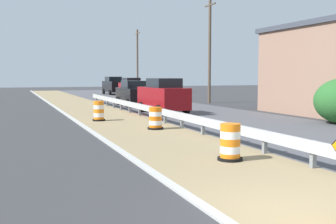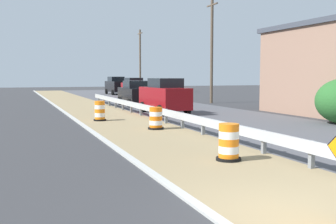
{
  "view_description": "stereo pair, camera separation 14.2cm",
  "coord_description": "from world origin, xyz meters",
  "views": [
    {
      "loc": [
        -4.4,
        -5.23,
        2.3
      ],
      "look_at": [
        1.23,
        9.07,
        0.92
      ],
      "focal_mm": 43.26,
      "sensor_mm": 36.0,
      "label": 1
    },
    {
      "loc": [
        -4.27,
        -5.28,
        2.3
      ],
      "look_at": [
        1.23,
        9.07,
        0.92
      ],
      "focal_mm": 43.26,
      "sensor_mm": 36.0,
      "label": 2
    }
  ],
  "objects": [
    {
      "name": "utility_pole_far",
      "position": [
        11.74,
        46.92,
        4.37
      ],
      "size": [
        0.24,
        1.8,
        8.42
      ],
      "color": "brown",
      "rests_on": "ground"
    },
    {
      "name": "traffic_barrel_close",
      "position": [
        1.45,
        11.09,
        0.43
      ],
      "size": [
        0.69,
        0.69,
        0.96
      ],
      "color": "orange",
      "rests_on": "ground"
    },
    {
      "name": "car_lead_near_lane",
      "position": [
        4.58,
        24.7,
        0.96
      ],
      "size": [
        2.09,
        4.48,
        1.92
      ],
      "rotation": [
        0.0,
        0.0,
        1.56
      ],
      "color": "black",
      "rests_on": "ground"
    },
    {
      "name": "traffic_barrel_mid",
      "position": [
        -0.15,
        15.22,
        0.46
      ],
      "size": [
        0.64,
        0.64,
        1.02
      ],
      "color": "orange",
      "rests_on": "ground"
    },
    {
      "name": "utility_pole_mid",
      "position": [
        11.31,
        25.17,
        4.48
      ],
      "size": [
        0.24,
        1.8,
        8.64
      ],
      "color": "brown",
      "rests_on": "ground"
    },
    {
      "name": "car_trailing_near_lane",
      "position": [
        8.29,
        38.03,
        1.04
      ],
      "size": [
        2.07,
        4.58,
        2.08
      ],
      "rotation": [
        0.0,
        0.0,
        -1.53
      ],
      "color": "maroon",
      "rests_on": "ground"
    },
    {
      "name": "car_mid_far_lane",
      "position": [
        7.75,
        44.05,
        1.1
      ],
      "size": [
        2.12,
        4.76,
        2.19
      ],
      "rotation": [
        0.0,
        0.0,
        -1.54
      ],
      "color": "black",
      "rests_on": "ground"
    },
    {
      "name": "traffic_barrel_nearest",
      "position": [
        1.16,
        4.27,
        0.45
      ],
      "size": [
        0.69,
        0.69,
        1.01
      ],
      "color": "orange",
      "rests_on": "ground"
    },
    {
      "name": "car_lead_far_lane",
      "position": [
        4.37,
        17.88,
        1.07
      ],
      "size": [
        2.07,
        4.56,
        2.15
      ],
      "rotation": [
        0.0,
        0.0,
        1.61
      ],
      "color": "maroon",
      "rests_on": "ground"
    },
    {
      "name": "ground_plane",
      "position": [
        0.0,
        0.0,
        0.0
      ],
      "size": [
        160.0,
        160.0,
        0.0
      ],
      "primitive_type": "plane",
      "color": "#333335"
    },
    {
      "name": "guardrail_median",
      "position": [
        2.54,
        3.72,
        0.52
      ],
      "size": [
        0.18,
        53.31,
        0.71
      ],
      "color": "#ADB2B7",
      "rests_on": "ground"
    }
  ]
}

